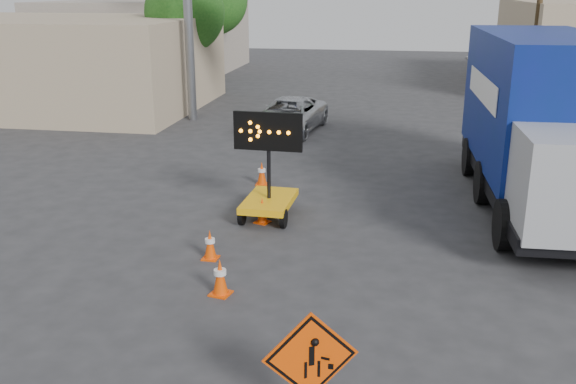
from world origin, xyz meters
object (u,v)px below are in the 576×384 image
(construction_sign, at_px, (310,367))
(pickup_truck, at_px, (289,115))
(arrow_board, at_px, (269,194))
(box_truck, at_px, (542,132))

(construction_sign, relative_size, pickup_truck, 0.35)
(construction_sign, bearing_deg, arrow_board, 85.45)
(construction_sign, relative_size, arrow_board, 0.62)
(construction_sign, distance_m, pickup_truck, 17.31)
(box_truck, bearing_deg, pickup_truck, 133.57)
(box_truck, bearing_deg, arrow_board, -164.72)
(pickup_truck, distance_m, box_truck, 10.77)
(arrow_board, distance_m, box_truck, 6.90)
(construction_sign, distance_m, arrow_board, 7.78)
(arrow_board, relative_size, pickup_truck, 0.56)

